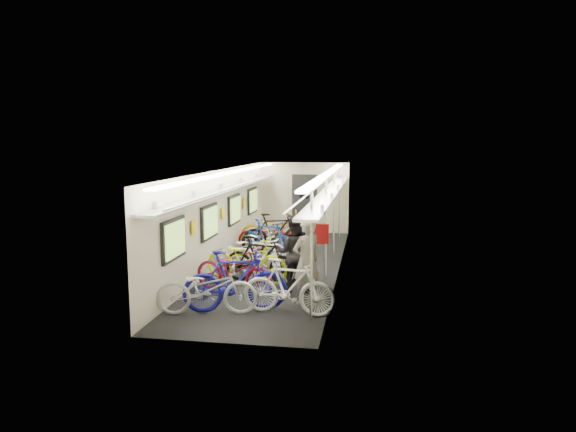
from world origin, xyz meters
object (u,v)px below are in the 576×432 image
(bicycle_0, at_px, (207,289))
(passenger_mid, at_px, (295,253))
(bicycle_1, at_px, (235,281))
(passenger_near, at_px, (307,261))
(backpack, at_px, (322,234))

(bicycle_0, relative_size, passenger_mid, 1.12)
(bicycle_1, relative_size, passenger_mid, 1.19)
(bicycle_1, distance_m, passenger_near, 1.42)
(bicycle_0, height_order, passenger_near, passenger_near)
(bicycle_0, distance_m, backpack, 2.53)
(passenger_near, xyz_separation_m, backpack, (0.25, 0.51, 0.45))
(backpack, bearing_deg, passenger_mid, 152.04)
(bicycle_0, bearing_deg, passenger_mid, -49.69)
(bicycle_0, relative_size, backpack, 4.76)
(bicycle_1, relative_size, backpack, 5.03)
(bicycle_1, bearing_deg, passenger_mid, -48.76)
(passenger_near, bearing_deg, bicycle_1, -14.40)
(bicycle_1, bearing_deg, passenger_near, -79.55)
(passenger_near, bearing_deg, backpack, -158.74)
(passenger_mid, bearing_deg, passenger_near, 120.22)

